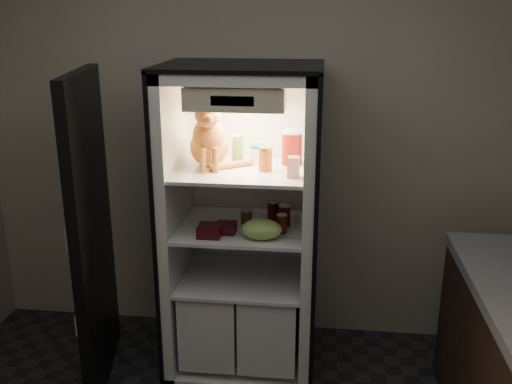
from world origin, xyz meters
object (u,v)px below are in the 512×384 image
tabby_cat (209,139)px  mayo_tub (258,155)px  cream_carton (293,167)px  condiment_jar (246,217)px  pepper_jar (292,147)px  soda_can_c (282,224)px  soda_can_b (285,216)px  parmesan_shaker (238,150)px  salsa_jar (265,159)px  refrigerator (243,244)px  berry_box_right (226,228)px  soda_can_a (273,212)px  grape_bag (262,229)px  berry_box_left (210,231)px

tabby_cat → mayo_tub: (0.27, 0.08, -0.10)m
cream_carton → condiment_jar: cream_carton is taller
pepper_jar → soda_can_c: pepper_jar is taller
mayo_tub → soda_can_b: mayo_tub is taller
tabby_cat → cream_carton: size_ratio=3.90×
parmesan_shaker → condiment_jar: bearing=-44.7°
salsa_jar → mayo_tub: bearing=112.7°
refrigerator → berry_box_right: refrigerator is taller
salsa_jar → cream_carton: (0.16, -0.11, -0.01)m
salsa_jar → soda_can_a: size_ratio=1.08×
condiment_jar → berry_box_right: bearing=-123.7°
tabby_cat → soda_can_b: bearing=-10.1°
tabby_cat → berry_box_right: bearing=-60.3°
cream_carton → soda_can_b: bearing=108.5°
grape_bag → soda_can_a: bearing=81.8°
tabby_cat → refrigerator: bearing=4.1°
tabby_cat → cream_carton: tabby_cat is taller
soda_can_c → soda_can_b: bearing=85.5°
soda_can_b → berry_box_right: bearing=-156.8°
soda_can_a → condiment_jar: bearing=-158.9°
parmesan_shaker → grape_bag: size_ratio=0.77×
tabby_cat → soda_can_c: tabby_cat is taller
parmesan_shaker → berry_box_right: size_ratio=1.55×
mayo_tub → berry_box_right: size_ratio=1.05×
parmesan_shaker → salsa_jar: (0.17, -0.12, -0.02)m
soda_can_b → grape_bag: (-0.11, -0.21, -0.01)m
cream_carton → grape_bag: bearing=-164.3°
pepper_jar → mayo_tub: bearing=-171.1°
condiment_jar → refrigerator: bearing=123.6°
refrigerator → soda_can_b: size_ratio=14.60×
soda_can_b → mayo_tub: bearing=155.1°
condiment_jar → berry_box_left: (-0.18, -0.21, -0.01)m
parmesan_shaker → grape_bag: bearing=-57.8°
condiment_jar → pepper_jar: bearing=21.2°
pepper_jar → cream_carton: size_ratio=1.80×
parmesan_shaker → berry_box_left: 0.50m
pepper_jar → soda_can_a: size_ratio=1.59×
berry_box_left → parmesan_shaker: bearing=65.0°
soda_can_a → berry_box_right: bearing=-140.8°
soda_can_a → condiment_jar: 0.17m
salsa_jar → pepper_jar: pepper_jar is taller
salsa_jar → berry_box_left: 0.51m
soda_can_c → berry_box_right: bearing=-174.5°
parmesan_shaker → soda_can_a: 0.43m
tabby_cat → parmesan_shaker: size_ratio=2.52×
pepper_jar → berry_box_right: 0.60m
parmesan_shaker → grape_bag: 0.50m
tabby_cat → condiment_jar: size_ratio=4.70×
mayo_tub → soda_can_b: bearing=-24.9°
soda_can_b → berry_box_right: (-0.32, -0.14, -0.04)m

